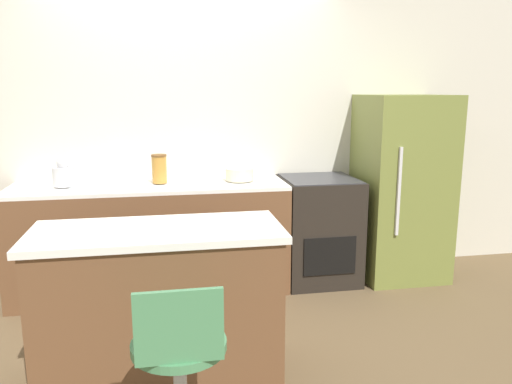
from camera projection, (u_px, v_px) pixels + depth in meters
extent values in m
plane|color=brown|center=(196.00, 303.00, 3.94)|extent=(14.00, 14.00, 0.00)
cube|color=beige|center=(188.00, 131.00, 4.33)|extent=(8.00, 0.06, 2.60)
cube|color=brown|center=(152.00, 240.00, 4.12)|extent=(2.20, 0.63, 0.88)
cube|color=white|center=(150.00, 186.00, 4.02)|extent=(2.20, 0.63, 0.03)
cube|color=#9EA3A8|center=(100.00, 186.00, 3.95)|extent=(0.44, 0.35, 0.01)
cube|color=brown|center=(160.00, 308.00, 2.85)|extent=(1.33, 0.56, 0.87)
cube|color=white|center=(157.00, 232.00, 2.75)|extent=(1.38, 0.60, 0.04)
cube|color=black|center=(318.00, 230.00, 4.37)|extent=(0.63, 0.63, 0.91)
cube|color=black|center=(330.00, 256.00, 4.09)|extent=(0.44, 0.01, 0.32)
cube|color=#333338|center=(320.00, 178.00, 4.28)|extent=(0.60, 0.60, 0.01)
cube|color=olive|center=(401.00, 188.00, 4.41)|extent=(0.72, 0.68, 1.61)
cube|color=silver|center=(399.00, 192.00, 4.03)|extent=(0.02, 0.02, 0.73)
cylinder|color=#478456|center=(179.00, 345.00, 2.18)|extent=(0.42, 0.42, 0.04)
cube|color=#478456|center=(179.00, 327.00, 1.98)|extent=(0.36, 0.02, 0.31)
cylinder|color=silver|center=(64.00, 177.00, 3.91)|extent=(0.17, 0.17, 0.15)
sphere|color=silver|center=(63.00, 163.00, 3.89)|extent=(0.09, 0.09, 0.09)
cylinder|color=beige|center=(240.00, 174.00, 4.16)|extent=(0.23, 0.23, 0.10)
cylinder|color=#B77F33|center=(159.00, 170.00, 4.03)|extent=(0.12, 0.12, 0.22)
cylinder|color=brown|center=(159.00, 156.00, 4.01)|extent=(0.12, 0.12, 0.02)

